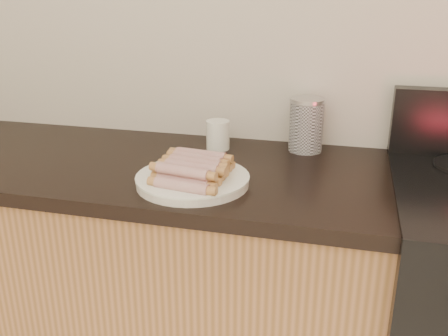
% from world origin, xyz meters
% --- Properties ---
extents(wall_back, '(4.00, 0.04, 2.60)m').
position_xyz_m(wall_back, '(0.00, 2.00, 1.30)').
color(wall_back, silver).
rests_on(wall_back, ground).
extents(cabinet_base, '(2.20, 0.59, 0.86)m').
position_xyz_m(cabinet_base, '(-0.70, 1.69, 0.43)').
color(cabinet_base, '#93613B').
rests_on(cabinet_base, floor).
extents(counter_slab, '(2.20, 0.62, 0.04)m').
position_xyz_m(counter_slab, '(-0.70, 1.69, 0.88)').
color(counter_slab, black).
rests_on(counter_slab, cabinet_base).
extents(main_plate, '(0.39, 0.39, 0.02)m').
position_xyz_m(main_plate, '(-0.12, 1.56, 0.91)').
color(main_plate, silver).
rests_on(main_plate, counter_slab).
extents(side_plate, '(0.26, 0.26, 0.02)m').
position_xyz_m(side_plate, '(-0.14, 1.62, 0.91)').
color(side_plate, silver).
rests_on(side_plate, counter_slab).
extents(hotdog_pile, '(0.15, 0.26, 0.06)m').
position_xyz_m(hotdog_pile, '(-0.12, 1.56, 0.95)').
color(hotdog_pile, brown).
rests_on(hotdog_pile, main_plate).
extents(plain_sausages, '(0.14, 0.08, 0.02)m').
position_xyz_m(plain_sausages, '(-0.14, 1.62, 0.93)').
color(plain_sausages, '#CB7B45').
rests_on(plain_sausages, side_plate).
extents(canister, '(0.11, 0.11, 0.17)m').
position_xyz_m(canister, '(0.14, 1.92, 0.99)').
color(canister, silver).
rests_on(canister, counter_slab).
extents(mug, '(0.09, 0.09, 0.09)m').
position_xyz_m(mug, '(-0.13, 1.87, 0.95)').
color(mug, white).
rests_on(mug, counter_slab).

